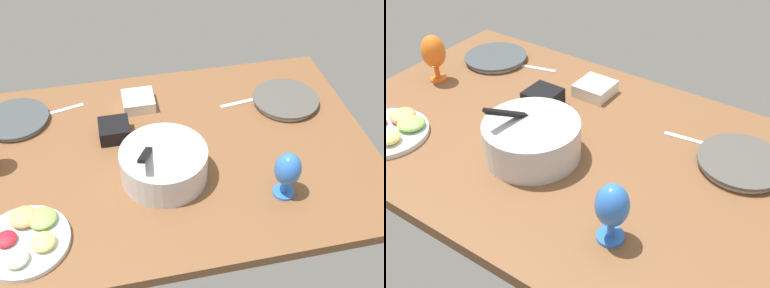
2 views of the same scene
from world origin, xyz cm
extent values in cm
cube|color=brown|center=(0.00, 0.00, -2.00)|extent=(160.00, 104.00, 4.00)
cylinder|color=silver|center=(-55.93, -20.01, 0.87)|extent=(25.38, 25.38, 1.73)
cylinder|color=#4E4C47|center=(-55.93, -20.01, 2.25)|extent=(27.59, 27.59, 1.04)
cylinder|color=silver|center=(54.56, -30.55, 0.73)|extent=(24.08, 24.08, 1.46)
cylinder|color=#3E4549|center=(54.56, -30.55, 1.90)|extent=(26.18, 26.18, 0.88)
cylinder|color=silver|center=(1.17, 11.54, 6.06)|extent=(30.69, 30.69, 12.11)
cylinder|color=white|center=(1.17, 11.54, 9.69)|extent=(27.62, 27.62, 2.18)
cube|color=black|center=(6.55, 11.54, 13.30)|extent=(8.75, 21.98, 12.59)
cylinder|color=silver|center=(48.59, 31.17, 0.90)|extent=(28.31, 28.31, 1.80)
ellipsoid|color=#F9E072|center=(42.57, 34.31, 3.48)|extent=(7.64, 7.64, 3.36)
ellipsoid|color=#8CC659|center=(42.98, 24.71, 3.32)|extent=(9.31, 9.31, 3.04)
ellipsoid|color=#F2A566|center=(48.89, 23.24, 3.61)|extent=(8.98, 8.98, 3.63)
cylinder|color=orange|center=(62.54, -5.19, 0.50)|extent=(6.56, 6.56, 1.00)
cylinder|color=orange|center=(62.54, -5.19, 3.35)|extent=(2.00, 2.00, 4.70)
ellipsoid|color=orange|center=(62.54, -5.19, 12.29)|extent=(9.30, 9.30, 13.18)
cylinder|color=blue|center=(-37.61, 27.99, 0.50)|extent=(7.59, 7.59, 1.00)
cylinder|color=blue|center=(-37.61, 27.99, 3.27)|extent=(2.00, 2.00, 4.54)
ellipsoid|color=blue|center=(-37.61, 27.99, 11.76)|extent=(9.02, 9.02, 12.45)
cube|color=white|center=(4.93, -31.09, 2.35)|extent=(13.03, 13.03, 4.71)
cube|color=#F9E072|center=(4.93, -31.09, 3.86)|extent=(10.68, 10.68, 1.51)
cube|color=black|center=(16.42, -13.67, 3.07)|extent=(11.72, 11.72, 6.14)
cube|color=tan|center=(16.42, -13.67, 5.03)|extent=(9.61, 9.61, 1.96)
cube|color=silver|center=(-37.39, -23.95, 0.30)|extent=(18.08, 4.18, 0.60)
cube|color=silver|center=(36.45, -34.48, 0.30)|extent=(17.91, 6.02, 0.60)
camera|label=1|loc=(16.30, 129.17, 124.55)|focal=44.85mm
camera|label=2|loc=(-80.00, 105.50, 97.05)|focal=45.84mm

